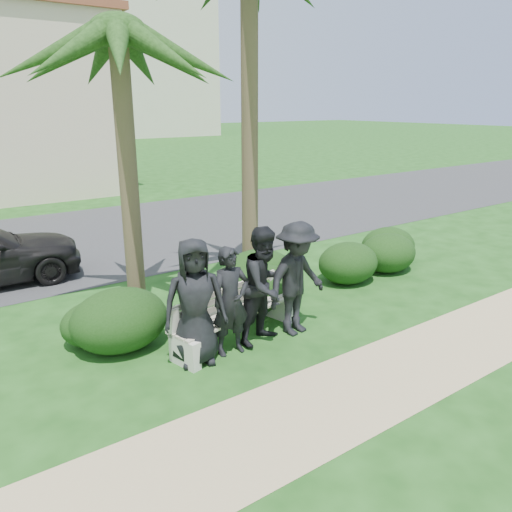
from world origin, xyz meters
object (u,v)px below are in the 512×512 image
object	(u,v)px
man_a	(195,302)
man_b	(231,301)
man_d	(297,279)
park_bench	(236,318)
man_c	(265,285)
palm_left	(118,35)

from	to	relation	value
man_a	man_b	bearing A→B (deg)	10.54
man_a	man_d	world-z (taller)	man_d
park_bench	man_a	world-z (taller)	man_a
man_a	man_c	bearing A→B (deg)	15.49
man_b	park_bench	bearing A→B (deg)	50.78
man_d	palm_left	world-z (taller)	palm_left
man_b	palm_left	bearing A→B (deg)	106.06
man_b	man_c	bearing A→B (deg)	6.23
park_bench	palm_left	world-z (taller)	palm_left
park_bench	palm_left	xyz separation A→B (m)	(-0.83, 2.00, 4.28)
man_c	man_a	bearing A→B (deg)	164.30
park_bench	man_a	xyz separation A→B (m)	(-0.87, -0.27, 0.56)
park_bench	man_b	distance (m)	0.64
man_b	man_c	distance (m)	0.67
man_d	palm_left	distance (m)	4.74
man_c	park_bench	bearing A→B (deg)	125.77
park_bench	man_b	size ratio (longest dim) A/B	1.47
park_bench	man_c	world-z (taller)	man_c
man_d	palm_left	xyz separation A→B (m)	(-1.76, 2.36, 3.71)
man_a	palm_left	xyz separation A→B (m)	(0.04, 2.27, 3.71)
man_a	man_d	bearing A→B (deg)	13.81
man_b	palm_left	xyz separation A→B (m)	(-0.52, 2.33, 3.81)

